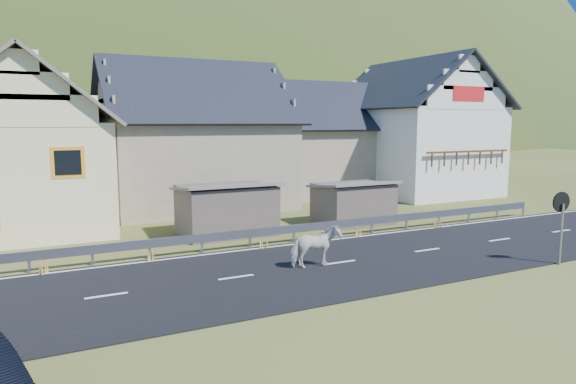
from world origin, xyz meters
TOP-DOWN VIEW (x-y plane):
  - ground at (0.00, 0.00)m, footprint 160.00×160.00m
  - road at (0.00, 0.00)m, footprint 60.00×7.00m
  - lane_markings at (0.00, 0.00)m, footprint 60.00×6.60m
  - guardrail at (-0.00, 3.68)m, footprint 28.10×0.09m
  - shed_left at (-2.00, 6.50)m, footprint 4.30×3.30m
  - shed_right at (4.50, 6.00)m, footprint 3.80×2.90m
  - house_cream at (-10.00, 12.00)m, footprint 7.80×9.80m
  - house_stone_a at (-1.00, 15.00)m, footprint 10.80×9.80m
  - house_stone_b at (9.00, 17.00)m, footprint 9.80×8.80m
  - house_white at (15.00, 14.00)m, footprint 8.80×10.80m
  - mountain at (5.00, 180.00)m, footprint 440.00×280.00m
  - horse at (-1.11, -0.12)m, footprint 0.85×1.75m
  - traffic_mirror at (6.87, -3.53)m, footprint 0.72×0.24m

SIDE VIEW (x-z plane):
  - mountain at x=5.00m, z-range -150.00..110.00m
  - ground at x=0.00m, z-range 0.00..0.00m
  - road at x=0.00m, z-range 0.00..0.04m
  - lane_markings at x=0.00m, z-range 0.04..0.05m
  - guardrail at x=0.00m, z-range 0.19..0.94m
  - horse at x=-1.11m, z-range 0.04..1.50m
  - shed_right at x=4.50m, z-range -0.10..2.10m
  - shed_left at x=-2.00m, z-range -0.10..2.30m
  - traffic_mirror at x=6.87m, z-range 0.61..3.22m
  - house_stone_b at x=9.00m, z-range 0.19..8.29m
  - house_cream at x=-10.00m, z-range 0.21..8.51m
  - house_stone_a at x=-1.00m, z-range 0.18..9.08m
  - house_white at x=15.00m, z-range 0.21..9.91m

